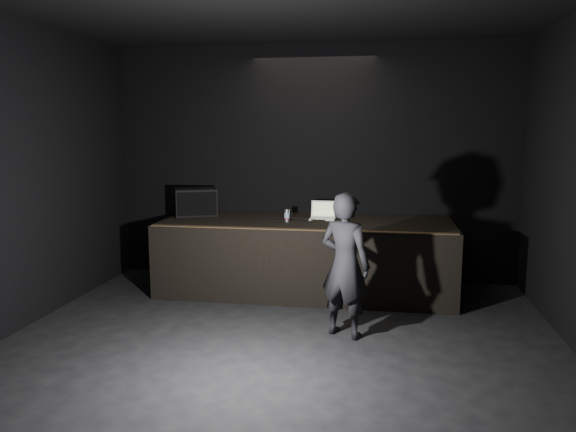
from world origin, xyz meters
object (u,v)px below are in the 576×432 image
(laptop, at_px, (323,214))
(beer_can, at_px, (287,216))
(stage_monitor, at_px, (196,202))
(person, at_px, (345,265))
(stage_riser, at_px, (306,256))

(laptop, height_order, beer_can, laptop)
(stage_monitor, relative_size, beer_can, 4.12)
(stage_monitor, height_order, laptop, stage_monitor)
(person, bearing_deg, beer_can, -34.68)
(beer_can, height_order, person, person)
(stage_riser, distance_m, beer_can, 0.65)
(stage_monitor, bearing_deg, beer_can, -36.36)
(stage_monitor, bearing_deg, person, -61.43)
(stage_monitor, distance_m, beer_can, 1.46)
(beer_can, relative_size, person, 0.11)
(stage_monitor, bearing_deg, laptop, -22.34)
(beer_can, bearing_deg, laptop, 37.62)
(beer_can, distance_m, person, 1.79)
(stage_monitor, relative_size, person, 0.44)
(stage_riser, bearing_deg, stage_monitor, 172.28)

